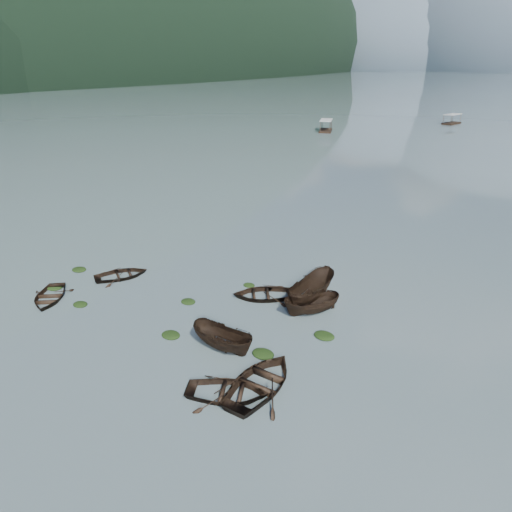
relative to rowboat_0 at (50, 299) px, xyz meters
The scene contains 20 objects.
ground_plane 10.35m from the rowboat_0, 10.06° to the right, with size 2400.00×2400.00×0.00m, color slate.
haze_mtn_a 932.28m from the rowboat_0, 105.54° to the left, with size 520.00×520.00×280.00m, color #475666.
rowboat_0 is the anchor object (origin of this frame).
rowboat_1 5.29m from the rowboat_0, 74.40° to the left, with size 2.78×3.89×0.81m, color black.
rowboat_2 13.55m from the rowboat_0, ahead, with size 1.56×4.14×1.60m, color black.
rowboat_3 17.03m from the rowboat_0, ahead, with size 3.52×4.93×1.02m, color black.
rowboat_4 16.03m from the rowboat_0, ahead, with size 2.90×4.06×0.84m, color black.
rowboat_5 17.81m from the rowboat_0, 27.67° to the left, with size 1.48×3.94×1.52m, color black.
rowboat_7 14.69m from the rowboat_0, 34.89° to the left, with size 3.08×4.32×0.89m, color black.
rowboat_8 17.82m from the rowboat_0, 33.32° to the left, with size 1.86×4.95×1.91m, color black.
weed_clump_0 1.70m from the rowboat_0, 134.80° to the left, with size 1.21×0.99×0.26m, color black.
weed_clump_1 2.53m from the rowboat_0, 15.12° to the left, with size 1.04×0.84×0.23m, color black.
weed_clump_2 10.13m from the rowboat_0, ahead, with size 1.19×0.95×0.26m, color black.
weed_clump_3 13.78m from the rowboat_0, 42.19° to the left, with size 0.88×0.74×0.20m, color black.
weed_clump_4 15.87m from the rowboat_0, ahead, with size 1.30×1.03×0.27m, color black.
weed_clump_5 4.68m from the rowboat_0, 119.13° to the left, with size 1.19×0.96×0.25m, color black.
weed_clump_6 9.55m from the rowboat_0, 31.15° to the left, with size 1.05×0.87×0.22m, color black.
weed_clump_7 18.73m from the rowboat_0, 19.42° to the left, with size 1.26×1.01×0.27m, color black.
pontoon_left 84.88m from the rowboat_0, 102.87° to the left, with size 2.67×6.40×2.45m, color black, non-canonical shape.
pontoon_centre 112.34m from the rowboat_0, 88.94° to the left, with size 2.52×6.05×2.32m, color black, non-canonical shape.
Camera 1 is at (16.75, -13.21, 15.06)m, focal length 32.00 mm.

